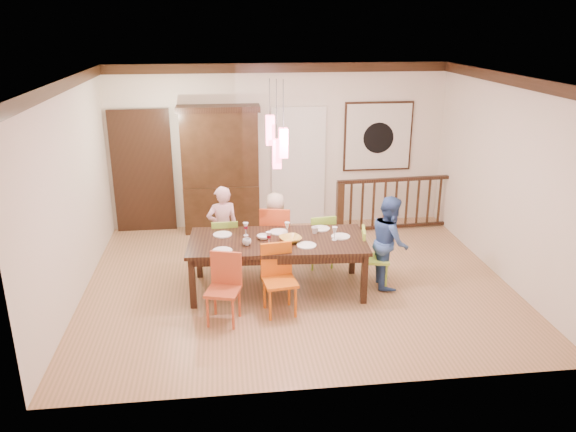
{
  "coord_description": "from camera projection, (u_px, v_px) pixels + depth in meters",
  "views": [
    {
      "loc": [
        -1.0,
        -7.3,
        3.6
      ],
      "look_at": [
        -0.12,
        0.13,
        0.97
      ],
      "focal_mm": 35.0,
      "sensor_mm": 36.0,
      "label": 1
    }
  ],
  "objects": [
    {
      "name": "small_bowl",
      "position": [
        263.0,
        237.0,
        7.69
      ],
      "size": [
        0.22,
        0.22,
        0.05
      ],
      "primitive_type": "imported",
      "rotation": [
        0.0,
        0.0,
        0.33
      ],
      "color": "white",
      "rests_on": "dining_table"
    },
    {
      "name": "floor",
      "position": [
        297.0,
        282.0,
        8.14
      ],
      "size": [
        6.0,
        6.0,
        0.0
      ],
      "primitive_type": "plane",
      "color": "#9C774B",
      "rests_on": "ground"
    },
    {
      "name": "person_far_mid",
      "position": [
        276.0,
        229.0,
        8.54
      ],
      "size": [
        0.62,
        0.45,
        1.15
      ],
      "primitive_type": "imported",
      "rotation": [
        0.0,
        0.0,
        3.3
      ],
      "color": "beige",
      "rests_on": "floor"
    },
    {
      "name": "cup_right",
      "position": [
        315.0,
        230.0,
        7.88
      ],
      "size": [
        0.13,
        0.13,
        0.1
      ],
      "primitive_type": "imported",
      "rotation": [
        0.0,
        0.0,
        0.31
      ],
      "color": "silver",
      "rests_on": "dining_table"
    },
    {
      "name": "pendant_cluster",
      "position": [
        277.0,
        142.0,
        7.22
      ],
      "size": [
        0.27,
        0.21,
        1.14
      ],
      "color": "#E84563",
      "rests_on": "ceiling"
    },
    {
      "name": "plate_far_left",
      "position": [
        222.0,
        234.0,
        7.84
      ],
      "size": [
        0.26,
        0.26,
        0.01
      ],
      "primitive_type": "cylinder",
      "color": "white",
      "rests_on": "dining_table"
    },
    {
      "name": "wine_glass_d",
      "position": [
        335.0,
        233.0,
        7.63
      ],
      "size": [
        0.08,
        0.08,
        0.19
      ],
      "primitive_type": null,
      "color": "silver",
      "rests_on": "dining_table"
    },
    {
      "name": "ceiling",
      "position": [
        298.0,
        77.0,
        7.18
      ],
      "size": [
        6.0,
        6.0,
        0.0
      ],
      "primitive_type": "plane",
      "rotation": [
        3.14,
        0.0,
        0.0
      ],
      "color": "white",
      "rests_on": "wall_back"
    },
    {
      "name": "panel_door",
      "position": [
        143.0,
        173.0,
        9.82
      ],
      "size": [
        1.04,
        0.07,
        2.24
      ],
      "primitive_type": "cube",
      "color": "black",
      "rests_on": "wall_back"
    },
    {
      "name": "plate_far_right",
      "position": [
        321.0,
        229.0,
        8.06
      ],
      "size": [
        0.26,
        0.26,
        0.01
      ],
      "primitive_type": "cylinder",
      "color": "white",
      "rests_on": "dining_table"
    },
    {
      "name": "plate_end_right",
      "position": [
        341.0,
        236.0,
        7.76
      ],
      "size": [
        0.26,
        0.26,
        0.01
      ],
      "primitive_type": "cylinder",
      "color": "white",
      "rests_on": "dining_table"
    },
    {
      "name": "wall_back",
      "position": [
        279.0,
        147.0,
        10.0
      ],
      "size": [
        6.0,
        0.0,
        6.0
      ],
      "primitive_type": "plane",
      "rotation": [
        1.57,
        0.0,
        0.0
      ],
      "color": "silver",
      "rests_on": "floor"
    },
    {
      "name": "chair_far_mid",
      "position": [
        277.0,
        232.0,
        8.47
      ],
      "size": [
        0.54,
        0.54,
        0.99
      ],
      "rotation": [
        0.0,
        0.0,
        2.91
      ],
      "color": "#CA481D",
      "rests_on": "floor"
    },
    {
      "name": "person_far_left",
      "position": [
        223.0,
        228.0,
        8.38
      ],
      "size": [
        0.53,
        0.4,
        1.3
      ],
      "primitive_type": "imported",
      "rotation": [
        0.0,
        0.0,
        3.35
      ],
      "color": "#FFC2CF",
      "rests_on": "floor"
    },
    {
      "name": "plate_near_mid",
      "position": [
        307.0,
        245.0,
        7.46
      ],
      "size": [
        0.26,
        0.26,
        0.01
      ],
      "primitive_type": "cylinder",
      "color": "white",
      "rests_on": "dining_table"
    },
    {
      "name": "chair_near_left",
      "position": [
        223.0,
        285.0,
        6.9
      ],
      "size": [
        0.49,
        0.49,
        0.88
      ],
      "rotation": [
        0.0,
        0.0,
        -0.28
      ],
      "color": "#B84A27",
      "rests_on": "floor"
    },
    {
      "name": "chair_far_left",
      "position": [
        225.0,
        241.0,
        8.35
      ],
      "size": [
        0.39,
        0.39,
        0.84
      ],
      "rotation": [
        0.0,
        0.0,
        3.16
      ],
      "color": "#83B236",
      "rests_on": "floor"
    },
    {
      "name": "painting",
      "position": [
        378.0,
        137.0,
        10.12
      ],
      "size": [
        1.25,
        0.06,
        1.25
      ],
      "color": "black",
      "rests_on": "wall_back"
    },
    {
      "name": "person_end_right",
      "position": [
        390.0,
        241.0,
        7.86
      ],
      "size": [
        0.56,
        0.68,
        1.31
      ],
      "primitive_type": "imported",
      "rotation": [
        0.0,
        0.0,
        1.47
      ],
      "color": "#38599D",
      "rests_on": "floor"
    },
    {
      "name": "wine_glass_a",
      "position": [
        246.0,
        229.0,
        7.79
      ],
      "size": [
        0.08,
        0.08,
        0.19
      ],
      "primitive_type": null,
      "color": "#590C19",
      "rests_on": "dining_table"
    },
    {
      "name": "chair_far_right",
      "position": [
        320.0,
        236.0,
        8.52
      ],
      "size": [
        0.43,
        0.43,
        0.85
      ],
      "rotation": [
        0.0,
        0.0,
        3.28
      ],
      "color": "#89C033",
      "rests_on": "floor"
    },
    {
      "name": "wine_glass_c",
      "position": [
        269.0,
        239.0,
        7.45
      ],
      "size": [
        0.08,
        0.08,
        0.19
      ],
      "primitive_type": null,
      "color": "#590C19",
      "rests_on": "dining_table"
    },
    {
      "name": "serving_bowl",
      "position": [
        290.0,
        239.0,
        7.59
      ],
      "size": [
        0.36,
        0.36,
        0.07
      ],
      "primitive_type": "imported",
      "rotation": [
        0.0,
        0.0,
        0.3
      ],
      "color": "gold",
      "rests_on": "dining_table"
    },
    {
      "name": "china_hutch",
      "position": [
        221.0,
        169.0,
        9.8
      ],
      "size": [
        1.41,
        0.46,
        2.23
      ],
      "color": "black",
      "rests_on": "floor"
    },
    {
      "name": "chair_near_mid",
      "position": [
        280.0,
        276.0,
        7.12
      ],
      "size": [
        0.46,
        0.46,
        0.91
      ],
      "rotation": [
        0.0,
        0.0,
        0.13
      ],
      "color": "#D55E0F",
      "rests_on": "floor"
    },
    {
      "name": "white_doorway",
      "position": [
        298.0,
        168.0,
        10.14
      ],
      "size": [
        0.97,
        0.05,
        2.22
      ],
      "primitive_type": "cube",
      "color": "silver",
      "rests_on": "wall_back"
    },
    {
      "name": "dining_table",
      "position": [
        277.0,
        245.0,
        7.7
      ],
      "size": [
        2.48,
        1.24,
        0.75
      ],
      "rotation": [
        0.0,
        0.0,
        -0.06
      ],
      "color": "black",
      "rests_on": "floor"
    },
    {
      "name": "wall_left",
      "position": [
        70.0,
        193.0,
        7.33
      ],
      "size": [
        0.0,
        5.0,
        5.0
      ],
      "primitive_type": "plane",
      "rotation": [
        1.57,
        0.0,
        1.57
      ],
      "color": "silver",
      "rests_on": "floor"
    },
    {
      "name": "crown_molding",
      "position": [
        298.0,
        83.0,
        7.21
      ],
      "size": [
        6.0,
        5.0,
        0.16
      ],
      "primitive_type": null,
      "color": "black",
      "rests_on": "wall_back"
    },
    {
      "name": "balustrade",
      "position": [
        396.0,
        203.0,
        10.03
      ],
      "size": [
        2.19,
        0.21,
        0.96
      ],
      "rotation": [
        0.0,
        0.0,
        0.06
      ],
      "color": "black",
      "rests_on": "floor"
    },
    {
      "name": "plate_near_left",
      "position": [
        222.0,
        251.0,
        7.29
      ],
      "size": [
        0.26,
        0.26,
        0.01
      ],
      "primitive_type": "cylinder",
      "color": "white",
      "rests_on": "dining_table"
    },
    {
      "name": "plate_far_mid",
      "position": [
        279.0,
        232.0,
        7.93
      ],
      "size": [
        0.26,
        0.26,
        0.01
      ],
      "primitive_type": "cylinder",
      "color": "white",
      "rests_on": "dining_table"
    },
    {
      "name": "wall_right",
      "position": [
        506.0,
        179.0,
        8.0
      ],
      "size": [
        0.0,
        5.0,
        5.0
      ],
      "primitive_type": "plane",
      "rotation": [
        1.57,
        0.0,
        -1.57
      ],
      "color": "silver",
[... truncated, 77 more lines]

